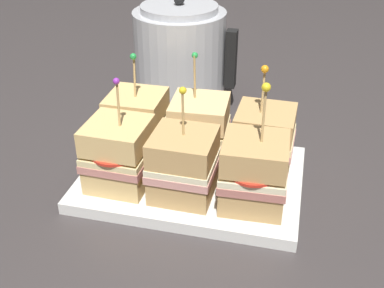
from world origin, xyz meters
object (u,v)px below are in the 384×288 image
Objects in this scene: sandwich_front_center at (185,165)px; sandwich_back_left at (137,123)px; sandwich_front_left at (119,154)px; sandwich_back_right at (264,139)px; kettle_steel at (180,57)px; sandwich_front_right at (254,173)px; sandwich_back_center at (198,130)px; serving_platter at (192,178)px.

sandwich_back_left is at bearing 137.05° from sandwich_front_center.
sandwich_front_left is at bearing 178.82° from sandwich_front_center.
kettle_steel reaches higher than sandwich_back_right.
sandwich_front_left reaches higher than sandwich_front_center.
sandwich_front_left is 0.09m from sandwich_back_left.
sandwich_front_right is 1.08× the size of sandwich_back_right.
sandwich_front_left reaches higher than sandwich_back_right.
kettle_steel is (-0.19, 0.22, 0.03)m from sandwich_back_right.
sandwich_back_center is (0.10, 0.00, 0.00)m from sandwich_back_left.
sandwich_back_center is at bearing 91.78° from serving_platter.
sandwich_front_center is 0.76× the size of kettle_steel.
kettle_steel is (-0.18, 0.32, 0.03)m from sandwich_front_right.
serving_platter is 0.12m from sandwich_front_right.
sandwich_front_center is at bearing -74.11° from kettle_steel.
sandwich_back_center is (-0.10, 0.10, -0.00)m from sandwich_front_right.
sandwich_back_right is 0.76× the size of kettle_steel.
sandwich_front_left is 0.77× the size of kettle_steel.
sandwich_front_right reaches higher than sandwich_back_center.
sandwich_front_right is 1.05× the size of sandwich_back_center.
sandwich_back_center is at bearing 92.41° from sandwich_front_center.
sandwich_front_right reaches higher than sandwich_front_left.
sandwich_back_left is at bearing -178.18° from sandwich_back_center.
sandwich_front_center is 0.33m from kettle_steel.
sandwich_back_left is (-0.20, 0.09, -0.00)m from sandwich_front_right.
kettle_steel is at bearing 108.14° from serving_platter.
sandwich_front_right is at bearing 0.47° from sandwich_front_center.
sandwich_front_left is 0.98× the size of sandwich_back_center.
sandwich_back_center is at bearing 1.82° from sandwich_back_left.
serving_platter is 1.82× the size of sandwich_front_right.
kettle_steel reaches higher than sandwich_front_right.
serving_platter is 0.07m from sandwich_front_center.
sandwich_back_right is at bearing 0.02° from sandwich_back_left.
sandwich_front_left is 0.13m from sandwich_back_center.
sandwich_front_right is 0.83× the size of kettle_steel.
serving_platter is 1.50× the size of kettle_steel.
serving_platter is at bearing -24.63° from sandwich_back_left.
serving_platter is 1.97× the size of sandwich_back_right.
kettle_steel is at bearing 88.65° from sandwich_front_left.
sandwich_back_left is 0.97× the size of sandwich_back_center.
sandwich_back_left is 0.10m from sandwich_back_center.
sandwich_front_left is at bearing -153.38° from serving_platter.
kettle_steel reaches higher than serving_platter.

